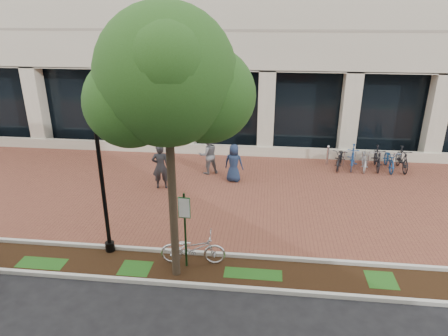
# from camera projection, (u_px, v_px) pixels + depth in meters

# --- Properties ---
(ground) EXTENTS (120.00, 120.00, 0.00)m
(ground) POSITION_uv_depth(u_px,v_px,m) (213.00, 192.00, 16.15)
(ground) COLOR black
(ground) RESTS_ON ground
(brick_plaza) EXTENTS (40.00, 9.00, 0.01)m
(brick_plaza) POSITION_uv_depth(u_px,v_px,m) (213.00, 191.00, 16.15)
(brick_plaza) COLOR brown
(brick_plaza) RESTS_ON ground
(planting_strip) EXTENTS (40.00, 1.50, 0.01)m
(planting_strip) POSITION_uv_depth(u_px,v_px,m) (187.00, 269.00, 11.30)
(planting_strip) COLOR black
(planting_strip) RESTS_ON ground
(curb_plaza_side) EXTENTS (40.00, 0.12, 0.12)m
(curb_plaza_side) POSITION_uv_depth(u_px,v_px,m) (191.00, 252.00, 11.97)
(curb_plaza_side) COLOR beige
(curb_plaza_side) RESTS_ON ground
(curb_street_side) EXTENTS (40.00, 0.12, 0.12)m
(curb_street_side) POSITION_uv_depth(u_px,v_px,m) (181.00, 284.00, 10.58)
(curb_street_side) COLOR beige
(curb_street_side) RESTS_ON ground
(parking_sign) EXTENTS (0.34, 0.07, 2.30)m
(parking_sign) POSITION_uv_depth(u_px,v_px,m) (185.00, 221.00, 10.87)
(parking_sign) COLOR #133517
(parking_sign) RESTS_ON ground
(lamppost) EXTENTS (0.36, 0.36, 4.61)m
(lamppost) POSITION_uv_depth(u_px,v_px,m) (101.00, 172.00, 11.21)
(lamppost) COLOR black
(lamppost) RESTS_ON ground
(street_tree) EXTENTS (3.95, 3.29, 7.08)m
(street_tree) POSITION_uv_depth(u_px,v_px,m) (169.00, 85.00, 9.21)
(street_tree) COLOR #423326
(street_tree) RESTS_ON ground
(locked_bicycle) EXTENTS (1.91, 0.80, 0.98)m
(locked_bicycle) POSITION_uv_depth(u_px,v_px,m) (193.00, 248.00, 11.40)
(locked_bicycle) COLOR silver
(locked_bicycle) RESTS_ON ground
(pedestrian_left) EXTENTS (0.76, 0.58, 1.88)m
(pedestrian_left) POSITION_uv_depth(u_px,v_px,m) (160.00, 167.00, 16.16)
(pedestrian_left) COLOR #26262A
(pedestrian_left) RESTS_ON ground
(pedestrian_mid) EXTENTS (1.06, 0.97, 1.76)m
(pedestrian_mid) POSITION_uv_depth(u_px,v_px,m) (208.00, 155.00, 17.66)
(pedestrian_mid) COLOR slate
(pedestrian_mid) RESTS_ON ground
(pedestrian_right) EXTENTS (0.89, 0.66, 1.64)m
(pedestrian_right) POSITION_uv_depth(u_px,v_px,m) (234.00, 163.00, 16.85)
(pedestrian_right) COLOR #1B2843
(pedestrian_right) RESTS_ON ground
(bollard) EXTENTS (0.12, 0.12, 0.97)m
(bollard) POSITION_uv_depth(u_px,v_px,m) (328.00, 155.00, 18.81)
(bollard) COLOR silver
(bollard) RESTS_ON ground
(bike_rack_cluster) EXTENTS (3.55, 1.94, 1.07)m
(bike_rack_cluster) POSITION_uv_depth(u_px,v_px,m) (370.00, 158.00, 18.31)
(bike_rack_cluster) COLOR black
(bike_rack_cluster) RESTS_ON ground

